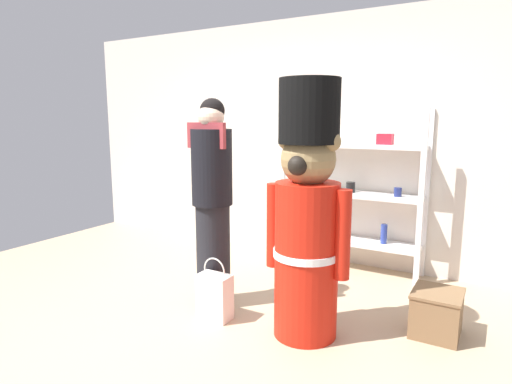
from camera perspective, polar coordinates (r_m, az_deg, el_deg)
ground_plane at (r=3.27m, az=-8.48°, el=-18.53°), size 6.40×6.40×0.00m
back_wall at (r=4.80m, az=7.88°, el=6.75°), size 6.40×0.12×2.60m
merchandise_shelf at (r=4.48m, az=12.41°, el=0.11°), size 1.45×0.35×1.63m
teddy_bear_guard at (r=3.00m, az=6.79°, el=-3.21°), size 0.63×0.47×1.80m
person_shopper at (r=3.50m, az=-5.81°, el=-1.09°), size 0.34×0.33×1.70m
shopping_bag at (r=3.44m, az=-5.50°, el=-13.55°), size 0.26×0.15×0.49m
display_crate at (r=3.46m, az=22.80°, el=-14.56°), size 0.34×0.37×0.32m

